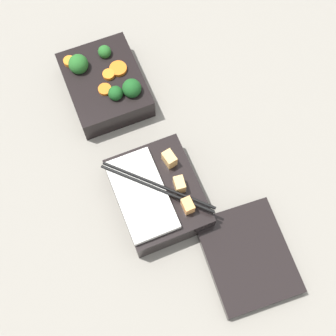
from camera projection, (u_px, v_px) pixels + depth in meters
ground_plane at (128, 143)px, 0.91m from camera, size 3.00×3.00×0.00m
bento_tray_vegetable at (107, 83)px, 0.93m from camera, size 0.18×0.14×0.08m
bento_tray_rice at (157, 194)px, 0.84m from camera, size 0.18×0.16×0.08m
bento_lid at (248, 256)px, 0.81m from camera, size 0.18×0.15×0.02m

